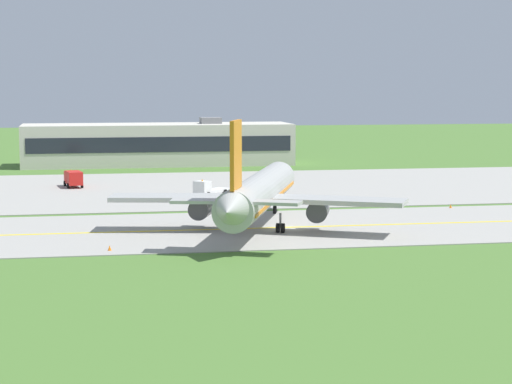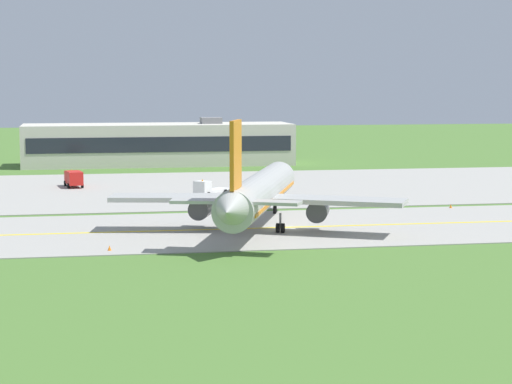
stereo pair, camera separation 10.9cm
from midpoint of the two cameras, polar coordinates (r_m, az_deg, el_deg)
ground_plane at (r=109.26m, az=1.84°, el=-2.12°), size 500.00×500.00×0.00m
taxiway_strip at (r=109.25m, az=1.84°, el=-2.10°), size 240.00×28.00×0.10m
apron_pad at (r=152.07m, az=2.15°, el=0.33°), size 140.00×52.00×0.10m
taxiway_centreline at (r=109.24m, az=1.84°, el=-2.07°), size 220.00×0.60×0.01m
airplane_lead at (r=106.89m, az=0.13°, el=-0.08°), size 31.65×38.50×12.70m
service_truck_baggage at (r=153.16m, az=-10.63°, el=0.82°), size 3.05×6.24×2.60m
service_truck_fuel at (r=138.43m, az=-2.88°, el=0.18°), size 5.87×6.07×2.59m
terminal_building at (r=192.56m, az=-5.75°, el=2.78°), size 52.20×14.00×9.24m
traffic_cone_near_edge at (r=128.24m, az=11.26°, el=-0.83°), size 0.44×0.44×0.60m
traffic_cone_mid_edge at (r=95.36m, az=-8.57°, el=-3.28°), size 0.44×0.44×0.60m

